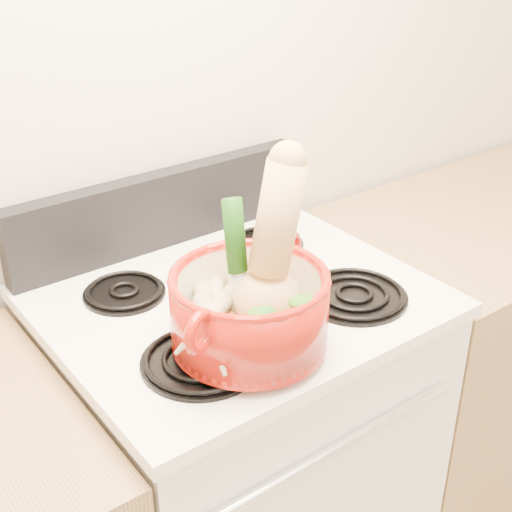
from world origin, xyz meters
TOP-DOWN VIEW (x-y plane):
  - wall_back at (0.00, 1.75)m, footprint 3.50×0.02m
  - stove_body at (0.00, 1.40)m, footprint 0.76×0.65m
  - cooktop at (0.00, 1.40)m, footprint 0.78×0.67m
  - control_backsplash at (0.00, 1.70)m, footprint 0.76×0.05m
  - oven_handle at (0.00, 1.06)m, footprint 0.60×0.02m
  - counter_right at (1.07, 1.40)m, footprint 1.36×0.65m
  - burner_front_left at (-0.19, 1.24)m, footprint 0.22×0.22m
  - burner_front_right at (0.19, 1.24)m, footprint 0.22×0.22m
  - burner_back_left at (-0.19, 1.54)m, footprint 0.17×0.17m
  - burner_back_right at (0.19, 1.54)m, footprint 0.17×0.17m
  - dutch_oven at (-0.10, 1.22)m, footprint 0.38×0.38m
  - pot_handle_left at (-0.24, 1.15)m, footprint 0.08×0.05m
  - pot_handle_right at (0.05, 1.29)m, footprint 0.08×0.05m
  - squash at (-0.06, 1.22)m, footprint 0.20×0.14m
  - leek at (-0.09, 1.26)m, footprint 0.06×0.09m
  - ginger at (-0.06, 1.30)m, footprint 0.11×0.09m
  - parsnip_0 at (-0.14, 1.25)m, footprint 0.13×0.20m
  - parsnip_1 at (-0.18, 1.21)m, footprint 0.12×0.20m
  - parsnip_2 at (-0.14, 1.28)m, footprint 0.09×0.21m
  - parsnip_3 at (-0.18, 1.24)m, footprint 0.17×0.10m
  - carrot_0 at (-0.13, 1.17)m, footprint 0.08×0.16m
  - carrot_1 at (-0.14, 1.18)m, footprint 0.07×0.15m
  - carrot_2 at (-0.08, 1.19)m, footprint 0.04×0.19m

SIDE VIEW (x-z plane):
  - counter_right at x=1.07m, z-range 0.00..0.90m
  - stove_body at x=0.00m, z-range 0.00..0.92m
  - oven_handle at x=0.00m, z-range 0.77..0.79m
  - cooktop at x=0.00m, z-range 0.92..0.95m
  - burner_front_left at x=-0.19m, z-range 0.95..0.97m
  - burner_front_right at x=0.19m, z-range 0.95..0.97m
  - burner_back_left at x=-0.19m, z-range 0.95..0.97m
  - burner_back_right at x=0.19m, z-range 0.95..0.97m
  - carrot_0 at x=-0.13m, z-range 0.99..1.03m
  - ginger at x=-0.06m, z-range 1.00..1.05m
  - parsnip_0 at x=-0.14m, z-range 0.99..1.05m
  - carrot_1 at x=-0.14m, z-range 1.00..1.04m
  - carrot_2 at x=-0.08m, z-range 1.00..1.05m
  - parsnip_1 at x=-0.18m, z-range 1.00..1.06m
  - parsnip_3 at x=-0.18m, z-range 1.01..1.06m
  - parsnip_2 at x=-0.14m, z-range 1.00..1.07m
  - dutch_oven at x=-0.10m, z-range 0.97..1.11m
  - control_backsplash at x=0.00m, z-range 0.95..1.13m
  - pot_handle_left at x=-0.24m, z-range 1.05..1.13m
  - pot_handle_right at x=0.05m, z-range 1.05..1.13m
  - leek at x=-0.09m, z-range 1.00..1.25m
  - squash at x=-0.06m, z-range 0.99..1.32m
  - wall_back at x=0.00m, z-range 0.00..2.60m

